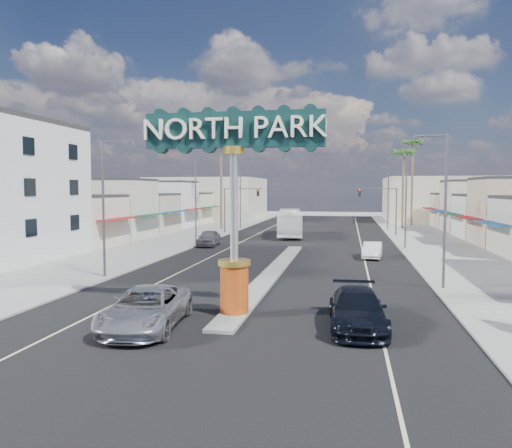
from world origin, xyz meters
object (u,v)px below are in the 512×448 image
at_px(traffic_signal_left, 238,201).
at_px(streetlight_r_mid, 404,197).
at_px(streetlight_l_mid, 197,197).
at_px(suv_right, 357,310).
at_px(streetlight_r_far, 387,195).
at_px(streetlight_l_far, 241,194).
at_px(car_parked_right, 372,250).
at_px(car_parked_left, 209,238).
at_px(palm_left_far, 221,150).
at_px(palm_right_far, 413,148).
at_px(city_bus, 290,223).
at_px(traffic_signal_right, 381,202).
at_px(streetlight_l_near, 106,201).
at_px(palm_right_mid, 404,157).
at_px(suv_left, 146,309).
at_px(streetlight_r_near, 442,203).
at_px(gateway_sign, 234,187).

relative_size(traffic_signal_left, streetlight_r_mid, 0.67).
xyz_separation_m(streetlight_l_mid, suv_right, (15.97, -29.14, -4.25)).
relative_size(traffic_signal_left, streetlight_r_far, 0.67).
height_order(streetlight_l_far, car_parked_right, streetlight_l_far).
bearing_deg(car_parked_left, streetlight_r_mid, -2.32).
height_order(traffic_signal_left, palm_left_far, palm_left_far).
distance_m(palm_right_far, suv_right, 62.94).
bearing_deg(streetlight_r_mid, city_bus, 138.09).
height_order(streetlight_l_mid, streetlight_r_far, same).
height_order(car_parked_left, city_bus, city_bus).
bearing_deg(streetlight_r_mid, car_parked_right, -114.70).
xyz_separation_m(traffic_signal_left, city_bus, (7.18, -2.84, -2.58)).
distance_m(traffic_signal_right, car_parked_right, 21.51).
relative_size(streetlight_l_near, palm_left_far, 0.69).
distance_m(traffic_signal_left, palm_right_mid, 26.01).
relative_size(traffic_signal_left, car_parked_left, 1.24).
bearing_deg(suv_left, traffic_signal_left, 92.14).
height_order(palm_right_mid, palm_right_far, palm_right_far).
distance_m(streetlight_l_mid, streetlight_r_near, 28.90).
bearing_deg(streetlight_r_far, traffic_signal_left, -157.80).
height_order(streetlight_l_mid, streetlight_r_mid, same).
bearing_deg(traffic_signal_right, palm_right_far, 72.10).
bearing_deg(palm_right_mid, traffic_signal_right, -107.63).
height_order(traffic_signal_left, palm_right_far, palm_right_far).
xyz_separation_m(streetlight_l_mid, palm_left_far, (-2.57, 20.00, 6.43)).
bearing_deg(car_parked_left, traffic_signal_right, 34.52).
xyz_separation_m(streetlight_r_far, palm_right_far, (4.57, 10.00, 7.32)).
height_order(traffic_signal_left, traffic_signal_right, same).
bearing_deg(city_bus, palm_right_mid, 38.08).
height_order(streetlight_l_near, palm_right_mid, palm_right_mid).
xyz_separation_m(traffic_signal_right, streetlight_r_near, (1.25, -33.99, 0.79)).
bearing_deg(traffic_signal_right, gateway_sign, -102.33).
relative_size(traffic_signal_right, streetlight_l_far, 0.67).
distance_m(gateway_sign, suv_right, 7.62).
bearing_deg(streetlight_l_mid, streetlight_r_near, -43.79).
distance_m(streetlight_l_far, car_parked_right, 34.30).
xyz_separation_m(streetlight_r_mid, suv_left, (-13.61, -30.74, -4.21)).
bearing_deg(streetlight_r_far, streetlight_r_near, -90.00).
bearing_deg(suv_right, suv_left, -172.41).
relative_size(palm_left_far, suv_left, 2.13).
bearing_deg(streetlight_l_mid, suv_right, -61.28).
xyz_separation_m(traffic_signal_right, suv_right, (-3.65, -43.14, -3.46)).
distance_m(streetlight_l_near, city_bus, 32.46).
relative_size(traffic_signal_left, streetlight_r_near, 0.67).
bearing_deg(car_parked_right, traffic_signal_right, 90.89).
bearing_deg(palm_right_far, palm_right_mid, -108.43).
xyz_separation_m(traffic_signal_right, palm_left_far, (-22.18, 6.01, 7.22)).
xyz_separation_m(streetlight_r_near, city_bus, (-12.43, 31.16, -3.37)).
bearing_deg(palm_right_mid, car_parked_left, -129.45).
relative_size(traffic_signal_left, suv_left, 0.98).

